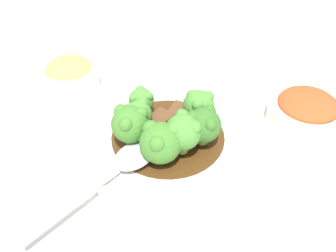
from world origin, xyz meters
TOP-DOWN VIEW (x-y plane):
  - ground_plane at (0.00, 0.00)m, footprint 4.00×4.00m
  - main_plate at (0.00, 0.00)m, footprint 0.26×0.26m
  - beef_strip_0 at (-0.01, -0.01)m, footprint 0.05×0.05m
  - beef_strip_1 at (0.01, -0.04)m, footprint 0.05×0.06m
  - beef_strip_2 at (0.02, 0.00)m, footprint 0.03×0.05m
  - beef_strip_3 at (-0.01, 0.01)m, footprint 0.04×0.05m
  - broccoli_floret_0 at (-0.02, 0.04)m, footprint 0.06×0.06m
  - broccoli_floret_1 at (-0.05, -0.02)m, footprint 0.05×0.05m
  - broccoli_floret_2 at (0.06, -0.01)m, footprint 0.04×0.04m
  - broccoli_floret_3 at (0.03, 0.05)m, footprint 0.05×0.05m
  - broccoli_floret_4 at (0.04, 0.02)m, footprint 0.04×0.04m
  - broccoli_floret_5 at (-0.04, 0.01)m, footprint 0.05×0.05m
  - broccoli_floret_6 at (-0.01, -0.05)m, footprint 0.05×0.05m
  - serving_spoon at (0.00, 0.08)m, footprint 0.05×0.21m
  - side_bowl_kimchi at (-0.13, -0.17)m, footprint 0.11×0.11m
  - side_bowl_appetizer at (0.21, 0.01)m, footprint 0.10×0.10m

SIDE VIEW (x-z plane):
  - ground_plane at x=0.00m, z-range 0.00..0.00m
  - main_plate at x=0.00m, z-range 0.00..0.02m
  - beef_strip_3 at x=-0.01m, z-range 0.02..0.03m
  - beef_strip_1 at x=0.01m, z-range 0.02..0.03m
  - serving_spoon at x=0.00m, z-range 0.02..0.03m
  - side_bowl_kimchi at x=-0.13m, z-range 0.00..0.05m
  - beef_strip_0 at x=-0.01m, z-range 0.02..0.03m
  - beef_strip_2 at x=0.02m, z-range 0.02..0.03m
  - side_bowl_appetizer at x=0.21m, z-range 0.00..0.05m
  - broccoli_floret_2 at x=0.06m, z-range 0.02..0.07m
  - broccoli_floret_6 at x=-0.01m, z-range 0.02..0.07m
  - broccoli_floret_4 at x=0.04m, z-range 0.02..0.07m
  - broccoli_floret_0 at x=-0.02m, z-range 0.02..0.08m
  - broccoli_floret_1 at x=-0.05m, z-range 0.02..0.08m
  - broccoli_floret_3 at x=0.03m, z-range 0.02..0.08m
  - broccoli_floret_5 at x=-0.04m, z-range 0.02..0.08m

